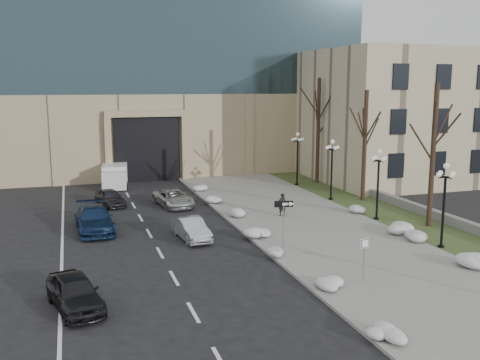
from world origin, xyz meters
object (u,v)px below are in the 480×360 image
(car_e, at_px, (110,197))
(keep_sign, at_px, (364,251))
(one_way_sign, at_px, (287,210))
(lamppost_c, at_px, (332,161))
(pedestrian, at_px, (282,205))
(car_a, at_px, (75,292))
(car_c, at_px, (94,219))
(lamppost_b, at_px, (378,175))
(lamppost_d, at_px, (297,152))
(box_truck, at_px, (115,175))
(lamppost_a, at_px, (444,194))
(car_b, at_px, (191,229))
(car_d, at_px, (173,198))

(car_e, height_order, keep_sign, keep_sign)
(one_way_sign, xyz_separation_m, lamppost_c, (8.30, 10.92, 0.75))
(pedestrian, distance_m, keep_sign, 12.54)
(keep_sign, relative_size, lamppost_c, 0.44)
(car_a, relative_size, pedestrian, 2.64)
(car_c, height_order, keep_sign, keep_sign)
(car_e, relative_size, lamppost_b, 0.77)
(pedestrian, bearing_deg, lamppost_d, -124.94)
(one_way_sign, bearing_deg, lamppost_b, 38.20)
(car_c, bearing_deg, box_truck, 77.82)
(keep_sign, relative_size, lamppost_a, 0.44)
(car_e, distance_m, one_way_sign, 16.57)
(car_b, distance_m, car_e, 11.12)
(car_a, relative_size, lamppost_a, 0.86)
(car_b, relative_size, car_d, 0.85)
(car_c, distance_m, car_d, 7.93)
(pedestrian, xyz_separation_m, lamppost_d, (5.64, 10.31, 2.18))
(car_c, bearing_deg, lamppost_a, -30.77)
(pedestrian, xyz_separation_m, box_truck, (-9.73, 15.47, 0.03))
(lamppost_a, relative_size, lamppost_b, 1.00)
(one_way_sign, distance_m, lamppost_d, 19.31)
(one_way_sign, relative_size, lamppost_d, 0.59)
(car_d, xyz_separation_m, car_e, (-4.45, 1.59, 0.00))
(car_b, bearing_deg, lamppost_b, -3.46)
(car_c, xyz_separation_m, lamppost_d, (17.90, 9.96, 2.32))
(car_c, xyz_separation_m, car_d, (5.91, 5.28, -0.13))
(lamppost_b, height_order, lamppost_d, same)
(pedestrian, distance_m, lamppost_b, 6.62)
(lamppost_c, height_order, lamppost_d, same)
(box_truck, distance_m, lamppost_b, 23.89)
(car_b, bearing_deg, lamppost_d, 41.11)
(one_way_sign, distance_m, lamppost_b, 9.43)
(keep_sign, bearing_deg, car_d, 97.92)
(box_truck, relative_size, lamppost_c, 1.31)
(car_b, height_order, car_d, car_b)
(car_e, distance_m, lamppost_b, 19.35)
(car_c, height_order, lamppost_d, lamppost_d)
(keep_sign, bearing_deg, lamppost_d, 65.28)
(box_truck, bearing_deg, car_e, -90.73)
(box_truck, distance_m, lamppost_c, 19.42)
(car_c, height_order, car_d, car_c)
(car_a, bearing_deg, box_truck, 68.44)
(car_e, relative_size, lamppost_a, 0.77)
(keep_sign, distance_m, lamppost_a, 7.68)
(car_d, distance_m, lamppost_b, 14.80)
(box_truck, xyz_separation_m, keep_sign, (8.60, -27.94, 0.61))
(car_e, xyz_separation_m, pedestrian, (10.80, -7.22, 0.27))
(car_d, height_order, lamppost_d, lamppost_d)
(lamppost_c, bearing_deg, keep_sign, -112.59)
(pedestrian, distance_m, box_truck, 18.28)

